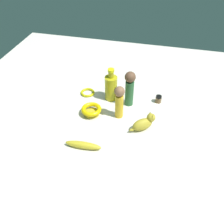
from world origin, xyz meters
The scene contains 9 objects.
ground centered at (0.00, 0.00, 0.00)m, with size 2.00×2.00×0.00m, color silver.
nail_polish_jar centered at (0.23, 0.23, 0.02)m, with size 0.04×0.04×0.05m.
bowl centered at (-0.13, 0.03, 0.03)m, with size 0.11×0.11×0.05m.
banana centered at (-0.09, -0.22, 0.02)m, with size 0.18×0.04×0.04m, color gold.
bangle centered at (-0.21, 0.22, 0.01)m, with size 0.09×0.09×0.01m, color #BCB510.
cat_figurine centered at (0.18, -0.01, 0.04)m, with size 0.13×0.11×0.09m.
person_figure_adult centered at (0.03, 0.05, 0.11)m, with size 0.06×0.06×0.20m.
person_figure_child centered at (0.06, 0.17, 0.12)m, with size 0.07×0.07×0.22m.
bottle_tall centered at (-0.05, 0.20, 0.08)m, with size 0.07×0.07×0.21m.
Camera 1 is at (0.22, -0.93, 0.91)m, focal length 38.39 mm.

